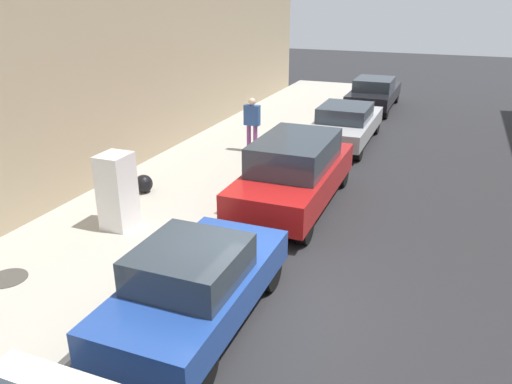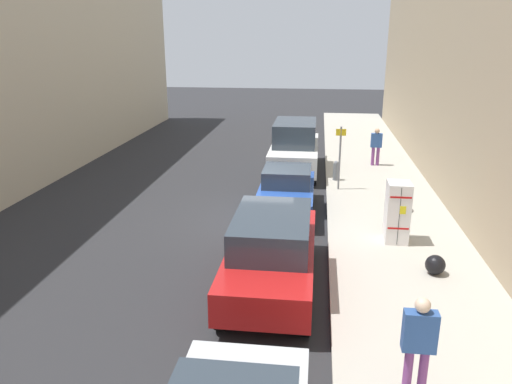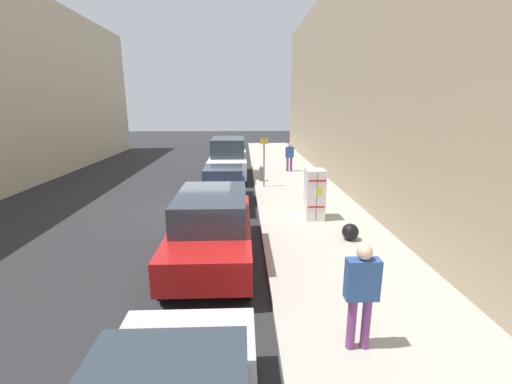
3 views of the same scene
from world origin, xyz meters
name	(u,v)px [view 1 (image 1 of 3)]	position (x,y,z in m)	size (l,w,h in m)	color
ground_plane	(269,308)	(0.00, 0.00, 0.00)	(80.00, 80.00, 0.00)	#28282B
sidewalk_slab	(70,259)	(-4.21, 0.00, 0.06)	(3.88, 44.00, 0.13)	#B2ADA0
discarded_refrigerator	(117,191)	(-4.09, 1.53, 0.97)	(0.62, 0.72, 1.68)	white
manhole_cover	(8,278)	(-4.69, -1.08, 0.14)	(0.70, 0.70, 0.02)	#47443F
trash_bag	(144,184)	(-4.75, 3.45, 0.36)	(0.47, 0.47, 0.47)	black
pedestrian_walking_far	(252,120)	(-3.50, 7.87, 1.15)	(0.50, 0.23, 1.75)	#7A3D7F
parked_hatchback_blue	(196,284)	(-0.94, -0.81, 0.74)	(1.73, 3.88, 1.45)	#23479E
parked_suv_red	(295,172)	(-0.94, 4.32, 0.91)	(1.90, 4.84, 1.76)	red
parked_sedan_silver	(346,123)	(-0.94, 10.21, 0.74)	(1.84, 4.67, 1.41)	silver
parked_sedan_dark	(374,93)	(-0.94, 16.29, 0.75)	(1.82, 4.75, 1.42)	black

